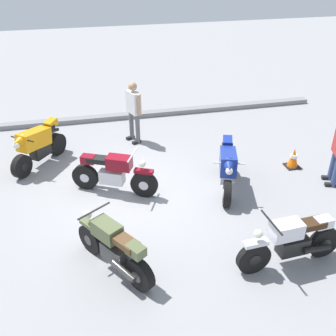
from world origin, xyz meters
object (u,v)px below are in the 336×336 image
Objects in this scene: traffic_cone at (293,158)px; motorcycle_silver_cruiser at (292,241)px; motorcycle_orange_sportbike at (38,145)px; motorcycle_maroon_cruiser at (113,173)px; person_in_white_shirt at (134,108)px; motorcycle_blue_sportbike at (227,167)px; motorcycle_olive_vintage at (114,248)px.

motorcycle_silver_cruiser is at bearing -119.14° from traffic_cone.
motorcycle_maroon_cruiser is (1.77, -1.72, -0.07)m from motorcycle_orange_sportbike.
person_in_white_shirt is at bearing 147.49° from traffic_cone.
motorcycle_maroon_cruiser is at bearing 48.90° from person_in_white_shirt.
traffic_cone is (6.45, -1.57, -0.33)m from motorcycle_orange_sportbike.
motorcycle_orange_sportbike reaches higher than motorcycle_maroon_cruiser.
motorcycle_maroon_cruiser is (-2.61, 0.44, -0.07)m from motorcycle_blue_sportbike.
motorcycle_blue_sportbike is (4.38, -2.16, 0.00)m from motorcycle_orange_sportbike.
motorcycle_silver_cruiser is 3.70m from traffic_cone.
motorcycle_olive_vintage is 0.89× the size of motorcycle_maroon_cruiser.
person_in_white_shirt reaches higher than traffic_cone.
motorcycle_silver_cruiser and motorcycle_maroon_cruiser have the same top height.
motorcycle_olive_vintage is 0.90× the size of motorcycle_blue_sportbike.
traffic_cone is (3.80, -2.42, -0.77)m from person_in_white_shirt.
traffic_cone is (1.80, 3.22, -0.26)m from motorcycle_silver_cruiser.
motorcycle_olive_vintage is 1.03× the size of motorcycle_orange_sportbike.
motorcycle_olive_vintage is at bearing -69.89° from motorcycle_maroon_cruiser.
motorcycle_olive_vintage is 0.82× the size of motorcycle_silver_cruiser.
traffic_cone is at bearing 125.24° from person_in_white_shirt.
person_in_white_shirt is at bearing 145.30° from motorcycle_orange_sportbike.
motorcycle_silver_cruiser reaches higher than traffic_cone.
motorcycle_maroon_cruiser is at bearing -81.23° from motorcycle_blue_sportbike.
motorcycle_silver_cruiser is at bearing -134.02° from motorcycle_olive_vintage.
motorcycle_orange_sportbike is at bearing -49.99° from motorcycle_silver_cruiser.
motorcycle_blue_sportbike is at bearing -88.24° from motorcycle_silver_cruiser.
motorcycle_orange_sportbike is at bearing -4.31° from person_in_white_shirt.
motorcycle_olive_vintage is 3.19m from motorcycle_silver_cruiser.
person_in_white_shirt reaches higher than motorcycle_maroon_cruiser.
person_in_white_shirt is (2.65, 0.86, 0.44)m from motorcycle_orange_sportbike.
motorcycle_maroon_cruiser is 4.69m from traffic_cone.
motorcycle_orange_sportbike is 0.80× the size of motorcycle_silver_cruiser.
motorcycle_maroon_cruiser reaches higher than traffic_cone.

